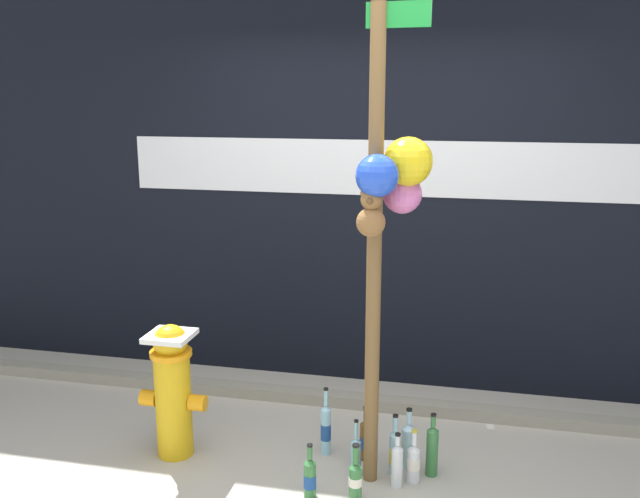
# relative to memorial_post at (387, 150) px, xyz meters

# --- Properties ---
(building_wall) EXTENTS (10.00, 0.21, 3.23)m
(building_wall) POSITION_rel_memorial_post_xyz_m (-0.23, 1.40, -0.19)
(building_wall) COLOR black
(building_wall) RESTS_ON ground_plane
(curb_strip) EXTENTS (8.00, 0.12, 0.08)m
(curb_strip) POSITION_rel_memorial_post_xyz_m (-0.23, 0.86, -1.77)
(curb_strip) COLOR gray
(curb_strip) RESTS_ON ground_plane
(memorial_post) EXTENTS (0.50, 0.42, 2.89)m
(memorial_post) POSITION_rel_memorial_post_xyz_m (0.00, 0.00, 0.00)
(memorial_post) COLOR brown
(memorial_post) RESTS_ON ground_plane
(fire_hydrant) EXTENTS (0.40, 0.25, 0.80)m
(fire_hydrant) POSITION_rel_memorial_post_xyz_m (-1.21, 0.02, -1.39)
(fire_hydrant) COLOR gold
(fire_hydrant) RESTS_ON ground_plane
(bottle_0) EXTENTS (0.06, 0.06, 0.31)m
(bottle_0) POSITION_rel_memorial_post_xyz_m (0.10, -0.04, -1.68)
(bottle_0) COLOR silver
(bottle_0) RESTS_ON ground_plane
(bottle_1) EXTENTS (0.07, 0.07, 0.32)m
(bottle_1) POSITION_rel_memorial_post_xyz_m (-0.10, -0.21, -1.69)
(bottle_1) COLOR #337038
(bottle_1) RESTS_ON ground_plane
(bottle_2) EXTENTS (0.07, 0.07, 0.33)m
(bottle_2) POSITION_rel_memorial_post_xyz_m (-0.11, 0.20, -1.68)
(bottle_2) COLOR brown
(bottle_2) RESTS_ON ground_plane
(bottle_3) EXTENTS (0.06, 0.06, 0.32)m
(bottle_3) POSITION_rel_memorial_post_xyz_m (-0.14, 0.05, -1.69)
(bottle_3) COLOR #93CCE0
(bottle_3) RESTS_ON ground_plane
(bottle_4) EXTENTS (0.07, 0.07, 0.37)m
(bottle_4) POSITION_rel_memorial_post_xyz_m (0.27, 0.11, -1.65)
(bottle_4) COLOR #337038
(bottle_4) RESTS_ON ground_plane
(bottle_5) EXTENTS (0.07, 0.07, 0.31)m
(bottle_5) POSITION_rel_memorial_post_xyz_m (0.18, 0.02, -1.69)
(bottle_5) COLOR silver
(bottle_5) RESTS_ON ground_plane
(bottle_6) EXTENTS (0.06, 0.06, 0.36)m
(bottle_6) POSITION_rel_memorial_post_xyz_m (0.07, 0.08, -1.67)
(bottle_6) COLOR #93CCE0
(bottle_6) RESTS_ON ground_plane
(bottle_7) EXTENTS (0.08, 0.08, 0.35)m
(bottle_7) POSITION_rel_memorial_post_xyz_m (0.14, 0.18, -1.67)
(bottle_7) COLOR #B2DBEA
(bottle_7) RESTS_ON ground_plane
(bottle_8) EXTENTS (0.06, 0.06, 0.41)m
(bottle_8) POSITION_rel_memorial_post_xyz_m (-0.35, 0.21, -1.65)
(bottle_8) COLOR #93CCE0
(bottle_8) RESTS_ON ground_plane
(bottle_9) EXTENTS (0.07, 0.07, 0.30)m
(bottle_9) POSITION_rel_memorial_post_xyz_m (-0.34, -0.24, -1.69)
(bottle_9) COLOR #337038
(bottle_9) RESTS_ON ground_plane
(litter_0) EXTENTS (0.06, 0.07, 0.01)m
(litter_0) POSITION_rel_memorial_post_xyz_m (0.61, 0.75, -1.80)
(litter_0) COLOR silver
(litter_0) RESTS_ON ground_plane
(litter_3) EXTENTS (0.13, 0.14, 0.01)m
(litter_3) POSITION_rel_memorial_post_xyz_m (0.75, 1.02, -1.80)
(litter_3) COLOR #8C99B2
(litter_3) RESTS_ON ground_plane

